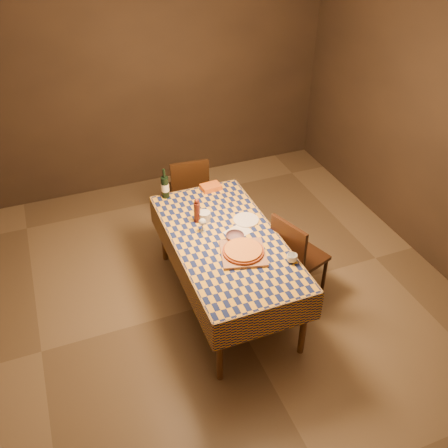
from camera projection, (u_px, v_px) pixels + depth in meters
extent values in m
plane|color=brown|center=(226.00, 300.00, 4.93)|extent=(5.00, 5.00, 0.00)
plane|color=white|center=(227.00, 11.00, 3.33)|extent=(5.00, 5.00, 0.00)
cube|color=#34271D|center=(150.00, 82.00, 6.00)|extent=(4.50, 0.10, 2.70)
cube|color=#34271D|center=(444.00, 139.00, 4.79)|extent=(0.10, 5.00, 2.70)
cylinder|color=brown|center=(220.00, 348.00, 3.97)|extent=(0.06, 0.06, 0.75)
cylinder|color=brown|center=(304.00, 322.00, 4.19)|extent=(0.06, 0.06, 0.75)
cylinder|color=brown|center=(163.00, 231.00, 5.22)|extent=(0.06, 0.06, 0.75)
cylinder|color=brown|center=(230.00, 216.00, 5.44)|extent=(0.06, 0.06, 0.75)
cube|color=brown|center=(226.00, 241.00, 4.49)|extent=(0.90, 1.80, 0.03)
cube|color=olive|center=(226.00, 240.00, 4.48)|extent=(0.92, 1.82, 0.02)
cube|color=olive|center=(269.00, 321.00, 3.87)|extent=(0.94, 0.01, 0.30)
cube|color=olive|center=(194.00, 200.00, 5.25)|extent=(0.94, 0.01, 0.30)
cube|color=olive|center=(177.00, 264.00, 4.42)|extent=(0.01, 1.84, 0.30)
cube|color=olive|center=(272.00, 240.00, 4.70)|extent=(0.01, 1.84, 0.30)
cube|color=#9C6749|center=(243.00, 253.00, 4.29)|extent=(0.46, 0.46, 0.02)
cylinder|color=#8F3817|center=(243.00, 251.00, 4.28)|extent=(0.43, 0.43, 0.02)
cylinder|color=orange|center=(243.00, 250.00, 4.27)|extent=(0.39, 0.39, 0.02)
cylinder|color=#4E1A12|center=(197.00, 212.00, 4.62)|extent=(0.06, 0.06, 0.21)
sphere|color=#4E1A12|center=(197.00, 201.00, 4.55)|extent=(0.05, 0.05, 0.05)
imported|color=#604550|center=(235.00, 237.00, 4.45)|extent=(0.22, 0.22, 0.05)
cylinder|color=silver|center=(203.00, 231.00, 4.56)|extent=(0.07, 0.07, 0.00)
cylinder|color=silver|center=(203.00, 228.00, 4.54)|extent=(0.01, 0.01, 0.06)
sphere|color=silver|center=(203.00, 222.00, 4.50)|extent=(0.07, 0.07, 0.07)
ellipsoid|color=#3A0711|center=(203.00, 223.00, 4.51)|extent=(0.04, 0.04, 0.03)
cylinder|color=black|center=(165.00, 187.00, 4.96)|extent=(0.09, 0.09, 0.23)
cylinder|color=black|center=(164.00, 173.00, 4.86)|extent=(0.03, 0.03, 0.09)
cylinder|color=#F0E6CD|center=(165.00, 187.00, 4.96)|extent=(0.09, 0.09, 0.08)
cylinder|color=silver|center=(205.00, 217.00, 4.67)|extent=(0.14, 0.14, 0.09)
cube|color=#D2601B|center=(211.00, 187.00, 5.13)|extent=(0.21, 0.16, 0.05)
cylinder|color=white|center=(246.00, 220.00, 4.69)|extent=(0.28, 0.28, 0.01)
imported|color=white|center=(292.00, 258.00, 4.20)|extent=(0.11, 0.11, 0.07)
cube|color=silver|center=(238.00, 232.00, 4.55)|extent=(0.27, 0.24, 0.00)
ellipsoid|color=#9A9FC5|center=(244.00, 244.00, 4.37)|extent=(0.21, 0.18, 0.05)
cube|color=black|center=(187.00, 191.00, 5.71)|extent=(0.46, 0.46, 0.04)
cube|color=black|center=(190.00, 181.00, 5.41)|extent=(0.42, 0.07, 0.46)
cylinder|color=black|center=(199.00, 197.00, 6.03)|extent=(0.04, 0.04, 0.43)
cylinder|color=black|center=(170.00, 202.00, 5.95)|extent=(0.04, 0.04, 0.43)
cylinder|color=black|center=(207.00, 214.00, 5.75)|extent=(0.04, 0.04, 0.43)
cylinder|color=black|center=(176.00, 219.00, 5.67)|extent=(0.04, 0.04, 0.43)
cube|color=black|center=(300.00, 256.00, 4.77)|extent=(0.53, 0.53, 0.04)
cube|color=black|center=(288.00, 245.00, 4.52)|extent=(0.17, 0.41, 0.46)
cylinder|color=black|center=(324.00, 276.00, 4.89)|extent=(0.04, 0.04, 0.43)
cylinder|color=black|center=(297.00, 258.00, 5.11)|extent=(0.04, 0.04, 0.43)
cylinder|color=black|center=(299.00, 293.00, 4.70)|extent=(0.04, 0.04, 0.43)
cylinder|color=black|center=(272.00, 273.00, 4.92)|extent=(0.04, 0.04, 0.43)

